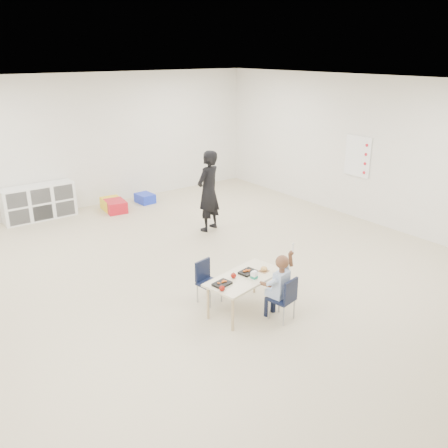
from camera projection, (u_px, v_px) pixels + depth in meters
room at (210, 189)px, 6.59m from camera, size 9.00×9.02×2.80m
table at (244, 293)px, 6.15m from camera, size 1.15×0.73×0.49m
chair_near at (282, 298)px, 5.94m from camera, size 0.33×0.32×0.58m
chair_far at (209, 283)px, 6.33m from camera, size 0.33×0.32×0.58m
child at (283, 286)px, 5.88m from camera, size 0.46×0.46×0.92m
lunch_tray_near at (248, 272)px, 6.16m from camera, size 0.25×0.20×0.03m
lunch_tray_far at (222, 284)px, 5.85m from camera, size 0.25×0.20×0.03m
milk_carton at (254, 275)px, 5.99m from camera, size 0.08×0.08×0.10m
bread_roll at (264, 269)px, 6.21m from camera, size 0.09×0.09×0.07m
apple_near at (233, 276)px, 6.01m from camera, size 0.07×0.07×0.07m
apple_far at (222, 288)px, 5.69m from camera, size 0.07×0.07×0.07m
cubby_shelf at (39, 202)px, 9.50m from camera, size 1.40×0.40×0.70m
rules_poster at (358, 156)px, 9.33m from camera, size 0.02×0.60×0.80m
adult at (208, 191)px, 8.78m from camera, size 0.64×0.53×1.52m
bin_red at (116, 206)px, 9.98m from camera, size 0.45×0.55×0.24m
bin_yellow at (112, 204)px, 10.13m from camera, size 0.43×0.53×0.24m
bin_blue at (145, 198)px, 10.60m from camera, size 0.35×0.44×0.21m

